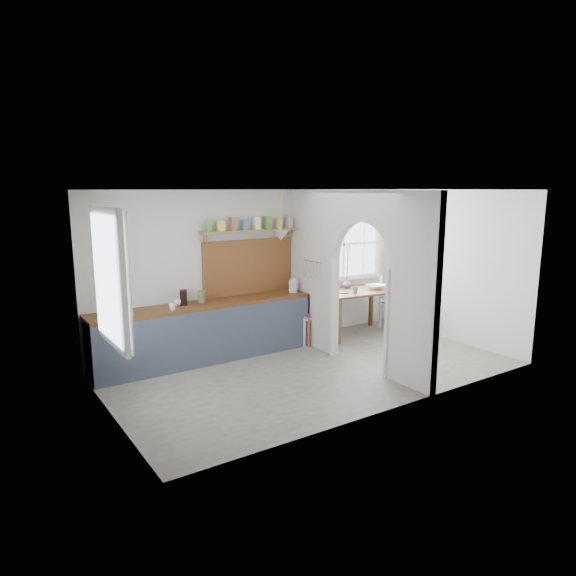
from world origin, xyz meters
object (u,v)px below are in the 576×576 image
dining_table (356,312)px  chair_left (310,314)px  chair_right (396,302)px  kettle (293,285)px  vase (347,283)px

dining_table → chair_left: 1.00m
dining_table → chair_left: bearing=-176.3°
chair_left → chair_right: bearing=94.7°
kettle → vase: bearing=-10.8°
kettle → vase: (1.25, 0.09, -0.11)m
kettle → vase: 1.26m
dining_table → chair_right: chair_right is taller
dining_table → chair_right: bearing=1.7°
kettle → vase: size_ratio=1.36×
chair_right → vase: (-0.94, 0.34, 0.41)m
chair_left → kettle: kettle is taller
chair_left → vase: 1.07m
dining_table → chair_left: (-0.99, 0.06, 0.09)m
chair_right → kettle: bearing=78.0°
chair_left → chair_right: 1.92m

